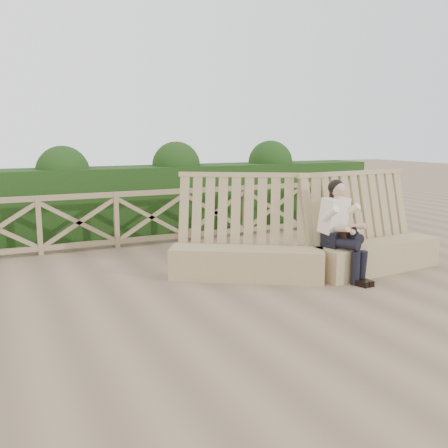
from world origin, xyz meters
name	(u,v)px	position (x,y,z in m)	size (l,w,h in m)	color
ground	(228,292)	(0.00, 0.00, 0.00)	(60.00, 60.00, 0.00)	brown
bench	(313,249)	(1.63, 0.26, 0.41)	(4.45, 1.92, 1.62)	#917952
woman	(341,226)	(1.86, -0.12, 0.82)	(0.51, 0.96, 1.53)	black
guardrail	(151,217)	(0.00, 3.50, 0.55)	(10.10, 0.09, 1.10)	#7D6749
hedge	(135,201)	(0.00, 4.70, 0.75)	(12.00, 1.20, 1.50)	black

